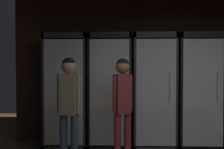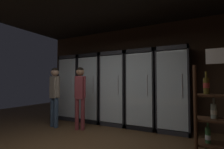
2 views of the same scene
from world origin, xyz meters
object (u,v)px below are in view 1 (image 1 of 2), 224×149
object	(u,v)px
cooler_right	(197,92)
cooler_left	(110,92)
cooler_center	(153,92)
shopper_far	(69,101)
cooler_far_left	(68,92)
shopper_near	(123,99)

from	to	relation	value
cooler_right	cooler_left	bearing A→B (deg)	179.95
cooler_center	shopper_far	world-z (taller)	cooler_center
cooler_right	shopper_far	world-z (taller)	cooler_right
cooler_left	cooler_center	xyz separation A→B (m)	(0.78, -0.00, 0.01)
shopper_far	cooler_right	bearing A→B (deg)	26.95
cooler_far_left	cooler_center	bearing A→B (deg)	-0.10
cooler_far_left	cooler_right	distance (m)	2.34
cooler_left	cooler_center	world-z (taller)	same
shopper_far	cooler_center	bearing A→B (deg)	38.90
cooler_center	shopper_far	size ratio (longest dim) A/B	1.29
cooler_far_left	cooler_right	size ratio (longest dim) A/B	1.00
cooler_left	cooler_right	size ratio (longest dim) A/B	1.00
cooler_right	shopper_near	xyz separation A→B (m)	(-1.34, -0.96, -0.02)
cooler_left	cooler_center	size ratio (longest dim) A/B	1.00
cooler_center	cooler_left	bearing A→B (deg)	179.84
cooler_far_left	cooler_center	world-z (taller)	same
cooler_far_left	shopper_near	world-z (taller)	cooler_far_left
cooler_far_left	shopper_far	world-z (taller)	cooler_far_left
cooler_center	shopper_near	bearing A→B (deg)	-120.49
shopper_near	shopper_far	bearing A→B (deg)	-171.53
cooler_far_left	shopper_near	xyz separation A→B (m)	(1.00, -0.96, -0.02)
cooler_far_left	cooler_left	size ratio (longest dim) A/B	1.00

